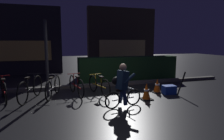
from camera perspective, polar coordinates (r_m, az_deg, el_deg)
The scene contains 16 objects.
ground_plane at distance 6.21m, azimuth -0.15°, elevation -9.09°, with size 40.00×40.00×0.00m, color black.
sidewalk_curb at distance 8.26m, azimuth -4.59°, elevation -4.32°, with size 12.00×0.24×0.12m, color #56544F.
hedge_row at distance 9.54m, azimuth 4.81°, elevation 0.46°, with size 4.80×0.70×1.13m, color #19381C.
storefront_left at distance 12.25m, azimuth -23.87°, elevation 7.78°, with size 4.03×0.54×3.83m.
storefront_right at distance 13.68m, azimuth 2.81°, elevation 8.95°, with size 4.67×0.54×4.07m.
street_post at distance 6.90m, azimuth -18.30°, elevation 3.03°, with size 0.10×0.10×2.55m, color #2D2D33.
parked_bike_leftmost at distance 7.08m, azimuth -28.72°, elevation -5.05°, with size 0.55×1.61×0.77m.
parked_bike_left_mid at distance 6.79m, azimuth -22.34°, elevation -5.02°, with size 0.62×1.67×0.81m.
parked_bike_center_left at distance 6.94m, azimuth -16.57°, elevation -4.72°, with size 0.56×1.53×0.73m.
parked_bike_center_right at distance 7.00m, azimuth -10.25°, elevation -4.44°, with size 0.46×1.55×0.73m.
parked_bike_right_mid at distance 7.00m, azimuth -3.77°, elevation -4.42°, with size 0.52×1.47×0.70m.
traffic_cone_near at distance 6.46m, azimuth 9.87°, elevation -6.16°, with size 0.36×0.36×0.53m.
traffic_cone_far at distance 7.45m, azimuth 12.87°, elevation -4.45°, with size 0.36×0.36×0.50m.
blue_crate at distance 7.36m, azimuth 16.08°, elevation -5.45°, with size 0.44×0.32×0.30m, color #193DB7.
cyclist at distance 5.57m, azimuth 2.93°, elevation -4.44°, with size 1.17×0.50×1.25m.
closed_umbrella at distance 7.29m, azimuth 19.34°, elevation -3.68°, with size 0.05×0.05×0.85m, color black.
Camera 1 is at (-1.72, -5.68, 1.85)m, focal length 31.77 mm.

